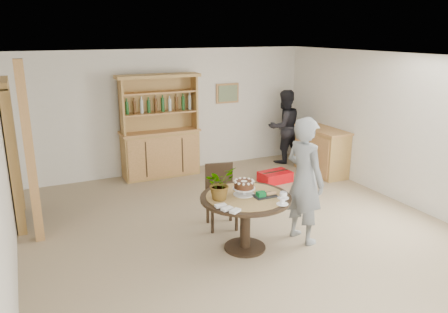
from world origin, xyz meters
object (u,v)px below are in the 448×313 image
sideboard (322,151)px  dining_chair (221,191)px  teen_boy (305,180)px  hutch (160,142)px  dining_table (245,207)px  adult_person (284,127)px  red_suitcase (275,177)px

sideboard → dining_chair: (-2.92, -1.42, 0.06)m
teen_boy → sideboard: bearing=-51.9°
hutch → dining_chair: bearing=-87.4°
dining_table → adult_person: (2.66, 3.25, 0.20)m
sideboard → dining_table: (-2.94, -2.25, 0.13)m
adult_person → sideboard: bearing=101.3°
hutch → teen_boy: (0.95, -3.59, 0.19)m
dining_chair → teen_boy: (0.83, -0.93, 0.35)m
red_suitcase → sideboard: bearing=-0.5°
sideboard → dining_table: 3.70m
hutch → red_suitcase: (1.90, -1.32, -0.59)m
teen_boy → hutch: bearing=4.6°
hutch → dining_table: 3.49m
teen_boy → red_suitcase: bearing=-32.9°
teen_boy → red_suitcase: teen_boy is taller
dining_chair → adult_person: bearing=54.4°
dining_chair → teen_boy: 1.29m
hutch → adult_person: (2.76, -0.24, 0.12)m
adult_person → teen_boy: bearing=57.3°
sideboard → dining_chair: dining_chair is taller
teen_boy → adult_person: size_ratio=1.09×
sideboard → dining_chair: bearing=-154.1°
red_suitcase → dining_table: bearing=-134.1°
dining_table → teen_boy: 0.90m
sideboard → red_suitcase: sideboard is taller
dining_table → dining_chair: size_ratio=1.27×
teen_boy → adult_person: teen_boy is taller
red_suitcase → teen_boy: bearing=-117.1°
adult_person → red_suitcase: adult_person is taller
dining_chair → dining_table: bearing=-79.2°
hutch → teen_boy: hutch is taller
hutch → sideboard: 3.29m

